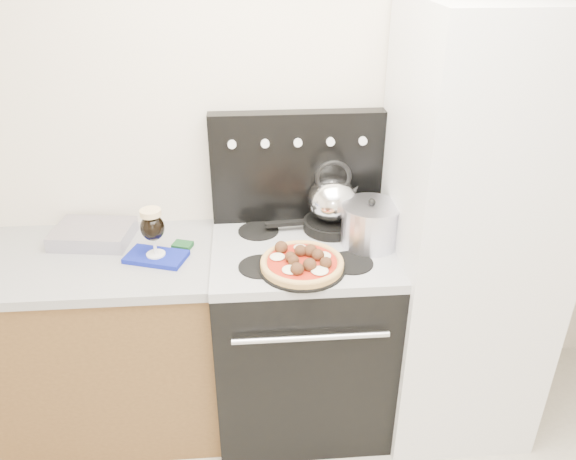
{
  "coord_description": "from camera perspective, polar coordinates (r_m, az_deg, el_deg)",
  "views": [
    {
      "loc": [
        -0.14,
        -0.87,
        2.1
      ],
      "look_at": [
        0.01,
        1.05,
        1.07
      ],
      "focal_mm": 35.0,
      "sensor_mm": 36.0,
      "label": 1
    }
  ],
  "objects": [
    {
      "name": "backguard",
      "position": [
        2.5,
        0.89,
        6.41
      ],
      "size": [
        0.76,
        0.08,
        0.5
      ],
      "primitive_type": "cube",
      "color": "black",
      "rests_on": "cooktop"
    },
    {
      "name": "pizza_pan",
      "position": [
        2.21,
        1.43,
        -3.85
      ],
      "size": [
        0.38,
        0.38,
        0.01
      ],
      "primitive_type": "cylinder",
      "rotation": [
        0.0,
        0.0,
        -0.12
      ],
      "color": "black",
      "rests_on": "cooktop"
    },
    {
      "name": "pizza",
      "position": [
        2.2,
        1.44,
        -3.21
      ],
      "size": [
        0.34,
        0.34,
        0.05
      ],
      "primitive_type": null,
      "rotation": [
        0.0,
        0.0,
        0.05
      ],
      "color": "tan",
      "rests_on": "pizza_pan"
    },
    {
      "name": "base_cabinet",
      "position": [
        2.8,
        -22.33,
        -10.96
      ],
      "size": [
        1.45,
        0.6,
        0.86
      ],
      "primitive_type": "cube",
      "color": "brown",
      "rests_on": "ground"
    },
    {
      "name": "tea_kettle",
      "position": [
        2.44,
        4.53,
        3.46
      ],
      "size": [
        0.24,
        0.24,
        0.24
      ],
      "primitive_type": null,
      "rotation": [
        0.0,
        0.0,
        -0.14
      ],
      "color": "silver",
      "rests_on": "skillet"
    },
    {
      "name": "cooktop",
      "position": [
        2.38,
        1.46,
        -2.12
      ],
      "size": [
        0.76,
        0.65,
        0.04
      ],
      "primitive_type": "cube",
      "color": "#ADADB2",
      "rests_on": "stove_body"
    },
    {
      "name": "skillet",
      "position": [
        2.5,
        4.41,
        0.54
      ],
      "size": [
        0.27,
        0.27,
        0.04
      ],
      "primitive_type": "cylinder",
      "rotation": [
        0.0,
        0.0,
        0.08
      ],
      "color": "black",
      "rests_on": "cooktop"
    },
    {
      "name": "foil_sheet",
      "position": [
        2.58,
        -19.18,
        -0.39
      ],
      "size": [
        0.36,
        0.28,
        0.07
      ],
      "primitive_type": "cube",
      "rotation": [
        0.0,
        0.0,
        -0.14
      ],
      "color": "silver",
      "rests_on": "countertop"
    },
    {
      "name": "room_shell",
      "position": [
        1.44,
        2.02,
        -7.8
      ],
      "size": [
        3.52,
        3.01,
        2.52
      ],
      "color": "beige",
      "rests_on": "ground"
    },
    {
      "name": "beer_glass",
      "position": [
        2.32,
        -13.55,
        -0.23
      ],
      "size": [
        0.12,
        0.12,
        0.21
      ],
      "primitive_type": null,
      "rotation": [
        0.0,
        0.0,
        0.29
      ],
      "color": "black",
      "rests_on": "oven_mitt"
    },
    {
      "name": "fridge",
      "position": [
        2.5,
        17.73,
        -0.67
      ],
      "size": [
        0.64,
        0.68,
        1.9
      ],
      "primitive_type": "cube",
      "color": "silver",
      "rests_on": "ground"
    },
    {
      "name": "stock_pot",
      "position": [
        2.37,
        8.34,
        0.44
      ],
      "size": [
        0.25,
        0.25,
        0.17
      ],
      "primitive_type": "cylinder",
      "rotation": [
        0.0,
        0.0,
        0.07
      ],
      "color": "silver",
      "rests_on": "cooktop"
    },
    {
      "name": "stove_body",
      "position": [
        2.64,
        1.33,
        -10.78
      ],
      "size": [
        0.76,
        0.65,
        0.88
      ],
      "primitive_type": "cube",
      "color": "black",
      "rests_on": "ground"
    },
    {
      "name": "oven_mitt",
      "position": [
        2.37,
        -13.24,
        -2.68
      ],
      "size": [
        0.27,
        0.21,
        0.02
      ],
      "primitive_type": "cube",
      "rotation": [
        0.0,
        0.0,
        -0.32
      ],
      "color": "#0F1A91",
      "rests_on": "countertop"
    },
    {
      "name": "countertop",
      "position": [
        2.55,
        -24.14,
        -3.03
      ],
      "size": [
        1.48,
        0.63,
        0.04
      ],
      "primitive_type": "cube",
      "color": "#99999B",
      "rests_on": "base_cabinet"
    }
  ]
}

